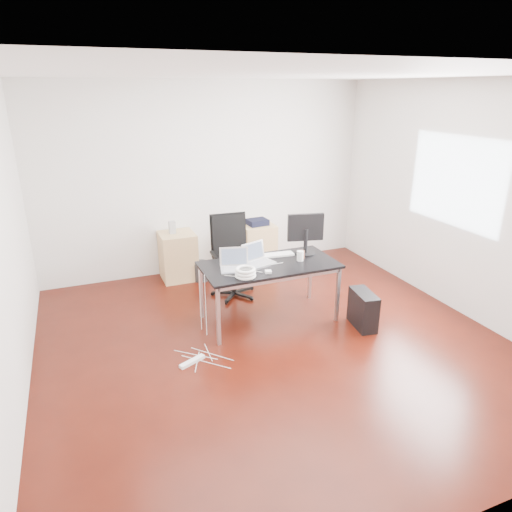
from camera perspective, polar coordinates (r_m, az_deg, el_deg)
name	(u,v)px	position (r m, az deg, el deg)	size (l,w,h in m)	color
room_shell	(279,222)	(4.65, 2.94, 4.27)	(5.00, 5.00, 5.00)	#320C05
desk	(269,268)	(5.41, 1.65, -1.50)	(1.60, 0.80, 0.73)	black
office_chair	(232,252)	(6.15, -3.05, 0.53)	(0.51, 0.53, 1.08)	black
filing_cabinet_left	(178,256)	(6.82, -9.72, 0.00)	(0.50, 0.50, 0.70)	tan
filing_cabinet_right	(257,246)	(7.17, 0.12, 1.30)	(0.50, 0.50, 0.70)	tan
pc_tower	(363,309)	(5.57, 13.23, -6.53)	(0.20, 0.45, 0.44)	black
wastebasket	(201,271)	(6.79, -6.92, -1.88)	(0.24, 0.24, 0.28)	black
power_strip	(192,361)	(4.90, -7.98, -12.93)	(0.30, 0.06, 0.04)	white
laptop_left	(235,264)	(5.22, -2.64, -1.06)	(0.38, 0.33, 0.23)	silver
laptop_right	(257,258)	(5.40, 0.18, -0.29)	(0.39, 0.35, 0.23)	silver
monitor	(305,232)	(5.67, 6.20, 3.04)	(0.45, 0.26, 0.51)	black
keyboard	(276,255)	(5.65, 2.52, 0.16)	(0.44, 0.14, 0.02)	white
cup_white	(300,256)	(5.49, 5.54, 0.02)	(0.08, 0.08, 0.12)	white
cup_brown	(302,255)	(5.57, 5.71, 0.18)	(0.08, 0.08, 0.10)	#562C1D
cable_coil	(245,273)	(5.00, -1.33, -2.08)	(0.24, 0.24, 0.11)	white
power_adapter	(268,272)	(5.12, 1.55, -1.98)	(0.07, 0.07, 0.03)	white
speaker	(172,227)	(6.70, -10.44, 3.55)	(0.09, 0.08, 0.18)	#9E9E9E
navy_garment	(257,222)	(7.02, 0.19, 4.26)	(0.30, 0.24, 0.09)	black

